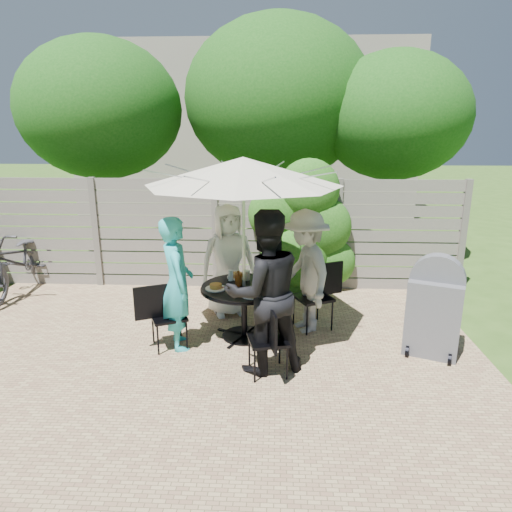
{
  "coord_description": "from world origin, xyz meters",
  "views": [
    {
      "loc": [
        1.02,
        -4.29,
        2.61
      ],
      "look_at": [
        0.75,
        1.29,
        1.04
      ],
      "focal_mm": 32.0,
      "sensor_mm": 36.0,
      "label": 1
    }
  ],
  "objects_px": {
    "plate_front": "(252,294)",
    "patio_table": "(244,302)",
    "coffee_cup": "(247,276)",
    "chair_front": "(268,354)",
    "bicycle": "(19,260)",
    "plate_back": "(237,276)",
    "person_front": "(265,293)",
    "person_left": "(177,284)",
    "glass_back": "(231,275)",
    "bbq_grill": "(434,310)",
    "umbrella": "(243,171)",
    "plate_left": "(216,287)",
    "plate_right": "(271,282)",
    "person_back": "(228,261)",
    "chair_back": "(227,294)",
    "glass_right": "(261,276)",
    "glass_front": "(258,287)",
    "chair_right": "(314,310)",
    "person_right": "(306,272)",
    "plate_extra": "(265,291)",
    "syrup_jug": "(238,279)",
    "chair_left": "(168,329)"
  },
  "relations": [
    {
      "from": "person_front",
      "to": "glass_back",
      "type": "bearing_deg",
      "value": -84.5
    },
    {
      "from": "patio_table",
      "to": "person_back",
      "type": "bearing_deg",
      "value": 109.72
    },
    {
      "from": "chair_back",
      "to": "chair_left",
      "type": "relative_size",
      "value": 1.04
    },
    {
      "from": "coffee_cup",
      "to": "bicycle",
      "type": "bearing_deg",
      "value": 161.47
    },
    {
      "from": "person_left",
      "to": "plate_extra",
      "type": "height_order",
      "value": "person_left"
    },
    {
      "from": "chair_front",
      "to": "bbq_grill",
      "type": "xyz_separation_m",
      "value": [
        1.94,
        0.6,
        0.31
      ]
    },
    {
      "from": "person_left",
      "to": "person_front",
      "type": "height_order",
      "value": "person_front"
    },
    {
      "from": "plate_back",
      "to": "person_back",
      "type": "bearing_deg",
      "value": 109.72
    },
    {
      "from": "person_back",
      "to": "glass_right",
      "type": "xyz_separation_m",
      "value": [
        0.49,
        -0.59,
        -0.03
      ]
    },
    {
      "from": "chair_front",
      "to": "coffee_cup",
      "type": "relative_size",
      "value": 7.0
    },
    {
      "from": "plate_back",
      "to": "glass_right",
      "type": "xyz_separation_m",
      "value": [
        0.33,
        -0.15,
        0.05
      ]
    },
    {
      "from": "patio_table",
      "to": "chair_back",
      "type": "bearing_deg",
      "value": 109.63
    },
    {
      "from": "plate_back",
      "to": "person_front",
      "type": "bearing_deg",
      "value": -70.28
    },
    {
      "from": "plate_right",
      "to": "coffee_cup",
      "type": "relative_size",
      "value": 2.17
    },
    {
      "from": "chair_back",
      "to": "bbq_grill",
      "type": "xyz_separation_m",
      "value": [
        2.59,
        -1.21,
        0.3
      ]
    },
    {
      "from": "glass_back",
      "to": "bbq_grill",
      "type": "distance_m",
      "value": 2.51
    },
    {
      "from": "chair_front",
      "to": "plate_left",
      "type": "bearing_deg",
      "value": 27.18
    },
    {
      "from": "patio_table",
      "to": "plate_extra",
      "type": "height_order",
      "value": "plate_extra"
    },
    {
      "from": "glass_front",
      "to": "glass_back",
      "type": "bearing_deg",
      "value": 131.72
    },
    {
      "from": "plate_front",
      "to": "patio_table",
      "type": "bearing_deg",
      "value": 109.72
    },
    {
      "from": "plate_left",
      "to": "bicycle",
      "type": "bearing_deg",
      "value": 154.56
    },
    {
      "from": "patio_table",
      "to": "umbrella",
      "type": "relative_size",
      "value": 0.45
    },
    {
      "from": "patio_table",
      "to": "chair_front",
      "type": "height_order",
      "value": "chair_front"
    },
    {
      "from": "bicycle",
      "to": "plate_front",
      "type": "bearing_deg",
      "value": -25.13
    },
    {
      "from": "plate_back",
      "to": "bbq_grill",
      "type": "distance_m",
      "value": 2.47
    },
    {
      "from": "plate_right",
      "to": "glass_back",
      "type": "height_order",
      "value": "glass_back"
    },
    {
      "from": "chair_right",
      "to": "plate_right",
      "type": "bearing_deg",
      "value": -5.6
    },
    {
      "from": "plate_left",
      "to": "person_front",
      "type": "bearing_deg",
      "value": -46.83
    },
    {
      "from": "coffee_cup",
      "to": "chair_front",
      "type": "bearing_deg",
      "value": -75.19
    },
    {
      "from": "chair_left",
      "to": "plate_front",
      "type": "relative_size",
      "value": 3.2
    },
    {
      "from": "patio_table",
      "to": "plate_front",
      "type": "xyz_separation_m",
      "value": [
        0.12,
        -0.34,
        0.24
      ]
    },
    {
      "from": "chair_front",
      "to": "bbq_grill",
      "type": "height_order",
      "value": "bbq_grill"
    },
    {
      "from": "glass_back",
      "to": "glass_front",
      "type": "relative_size",
      "value": 1.0
    },
    {
      "from": "bicycle",
      "to": "patio_table",
      "type": "bearing_deg",
      "value": -21.54
    },
    {
      "from": "chair_back",
      "to": "plate_front",
      "type": "xyz_separation_m",
      "value": [
        0.45,
        -1.25,
        0.47
      ]
    },
    {
      "from": "plate_left",
      "to": "glass_right",
      "type": "bearing_deg",
      "value": 29.33
    },
    {
      "from": "patio_table",
      "to": "coffee_cup",
      "type": "height_order",
      "value": "coffee_cup"
    },
    {
      "from": "chair_right",
      "to": "glass_right",
      "type": "height_order",
      "value": "chair_right"
    },
    {
      "from": "glass_right",
      "to": "coffee_cup",
      "type": "distance_m",
      "value": 0.2
    },
    {
      "from": "glass_right",
      "to": "syrup_jug",
      "type": "relative_size",
      "value": 0.88
    },
    {
      "from": "patio_table",
      "to": "plate_front",
      "type": "bearing_deg",
      "value": -70.28
    },
    {
      "from": "chair_back",
      "to": "glass_right",
      "type": "xyz_separation_m",
      "value": [
        0.53,
        -0.72,
        0.52
      ]
    },
    {
      "from": "glass_back",
      "to": "person_right",
      "type": "bearing_deg",
      "value": 4.2
    },
    {
      "from": "bicycle",
      "to": "glass_right",
      "type": "bearing_deg",
      "value": -18.12
    },
    {
      "from": "person_back",
      "to": "plate_right",
      "type": "distance_m",
      "value": 0.91
    },
    {
      "from": "patio_table",
      "to": "plate_right",
      "type": "bearing_deg",
      "value": 19.72
    },
    {
      "from": "plate_front",
      "to": "syrup_jug",
      "type": "distance_m",
      "value": 0.42
    },
    {
      "from": "plate_back",
      "to": "glass_right",
      "type": "height_order",
      "value": "glass_right"
    },
    {
      "from": "bicycle",
      "to": "coffee_cup",
      "type": "bearing_deg",
      "value": -18.24
    },
    {
      "from": "person_right",
      "to": "person_left",
      "type": "bearing_deg",
      "value": -90.0
    }
  ]
}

